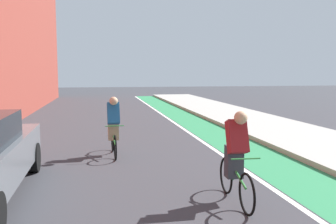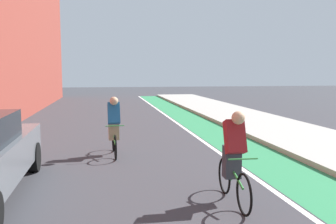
{
  "view_description": "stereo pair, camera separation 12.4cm",
  "coord_description": "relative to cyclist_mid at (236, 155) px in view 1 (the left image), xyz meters",
  "views": [
    {
      "loc": [
        -0.79,
        3.4,
        2.24
      ],
      "look_at": [
        0.88,
        12.21,
        1.26
      ],
      "focal_mm": 38.62,
      "sensor_mm": 36.0,
      "label": 1
    },
    {
      "loc": [
        -0.67,
        3.38,
        2.24
      ],
      "look_at": [
        0.88,
        12.21,
        1.26
      ],
      "focal_mm": 38.62,
      "sensor_mm": 36.0,
      "label": 2
    }
  ],
  "objects": [
    {
      "name": "lane_divider_stripe",
      "position": [
        0.99,
        8.5,
        -0.85
      ],
      "size": [
        0.12,
        39.24,
        0.0
      ],
      "primitive_type": "cube",
      "color": "white",
      "rests_on": "ground"
    },
    {
      "name": "sidewalk_right",
      "position": [
        4.43,
        8.5,
        -0.78
      ],
      "size": [
        3.48,
        39.24,
        0.14
      ],
      "primitive_type": "cube",
      "color": "#A8A59E",
      "rests_on": "ground"
    },
    {
      "name": "cyclist_mid",
      "position": [
        0.0,
        0.0,
        0.0
      ],
      "size": [
        0.48,
        1.73,
        1.62
      ],
      "color": "black",
      "rests_on": "ground"
    },
    {
      "name": "bike_lane_paint",
      "position": [
        1.89,
        8.5,
        -0.85
      ],
      "size": [
        1.6,
        39.24,
        0.0
      ],
      "primitive_type": "cube",
      "color": "#2D8451",
      "rests_on": "ground"
    },
    {
      "name": "cyclist_trailing",
      "position": [
        -1.91,
        3.98,
        -0.0
      ],
      "size": [
        0.48,
        1.71,
        1.61
      ],
      "color": "black",
      "rests_on": "ground"
    },
    {
      "name": "ground_plane",
      "position": [
        -1.47,
        6.5,
        -0.85
      ],
      "size": [
        86.32,
        86.32,
        0.0
      ],
      "primitive_type": "plane",
      "color": "#38383D"
    }
  ]
}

